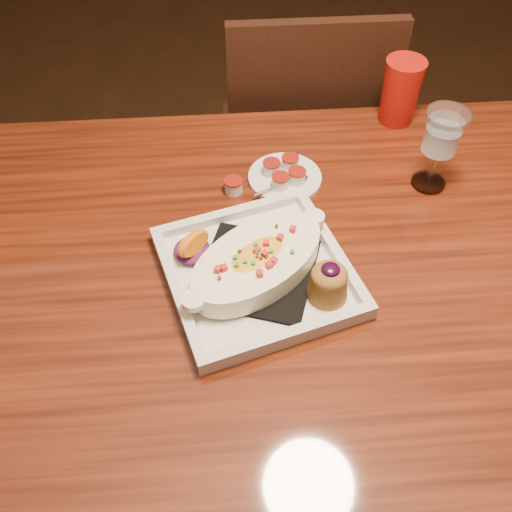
{
  "coord_description": "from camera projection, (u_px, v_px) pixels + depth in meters",
  "views": [
    {
      "loc": [
        -0.22,
        -0.63,
        1.52
      ],
      "look_at": [
        -0.17,
        0.0,
        0.77
      ],
      "focal_mm": 40.0,
      "sensor_mm": 36.0,
      "label": 1
    }
  ],
  "objects": [
    {
      "name": "chair_far",
      "position": [
        300.0,
        145.0,
        1.6
      ],
      "size": [
        0.42,
        0.42,
        0.93
      ],
      "rotation": [
        0.0,
        0.0,
        3.14
      ],
      "color": "black",
      "rests_on": "floor"
    },
    {
      "name": "goblet",
      "position": [
        442.0,
        137.0,
        1.04
      ],
      "size": [
        0.08,
        0.08,
        0.17
      ],
      "color": "silver",
      "rests_on": "table"
    },
    {
      "name": "floor",
      "position": [
        318.0,
        435.0,
        1.57
      ],
      "size": [
        7.0,
        7.0,
        0.0
      ],
      "primitive_type": "plane",
      "color": "black",
      "rests_on": "ground"
    },
    {
      "name": "saucer",
      "position": [
        284.0,
        176.0,
        1.13
      ],
      "size": [
        0.15,
        0.15,
        0.1
      ],
      "color": "silver",
      "rests_on": "table"
    },
    {
      "name": "red_tumbler",
      "position": [
        400.0,
        92.0,
        1.22
      ],
      "size": [
        0.09,
        0.09,
        0.14
      ],
      "primitive_type": "cone",
      "color": "red",
      "rests_on": "table"
    },
    {
      "name": "creamer_loose",
      "position": [
        233.0,
        186.0,
        1.11
      ],
      "size": [
        0.04,
        0.04,
        0.03
      ],
      "color": "silver",
      "rests_on": "table"
    },
    {
      "name": "plate",
      "position": [
        261.0,
        267.0,
        0.95
      ],
      "size": [
        0.37,
        0.37,
        0.08
      ],
      "rotation": [
        0.0,
        0.0,
        0.29
      ],
      "color": "silver",
      "rests_on": "table"
    },
    {
      "name": "table",
      "position": [
        347.0,
        293.0,
        1.08
      ],
      "size": [
        1.5,
        0.9,
        0.75
      ],
      "color": "maroon",
      "rests_on": "floor"
    }
  ]
}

